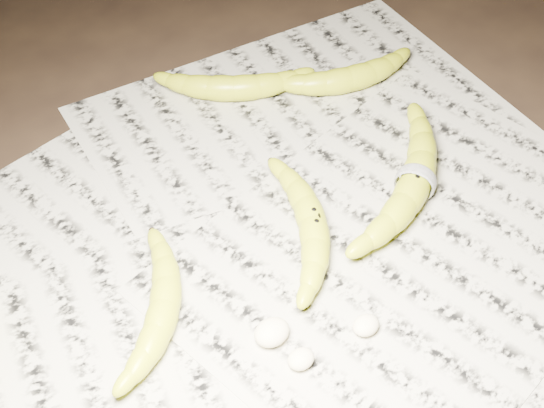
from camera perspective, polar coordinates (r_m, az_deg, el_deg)
ground at (r=0.90m, az=-0.49°, el=-2.29°), size 3.00×3.00×0.00m
newspaper_patch at (r=0.87m, az=-1.59°, el=-4.30°), size 0.90×0.70×0.01m
banana_left_b at (r=0.81m, az=-8.16°, el=-7.59°), size 0.16×0.17×0.03m
banana_center at (r=0.88m, az=3.09°, el=-1.43°), size 0.15×0.20×0.04m
banana_taped at (r=0.94m, az=10.77°, el=1.76°), size 0.25×0.18×0.04m
banana_upper_a at (r=1.06m, az=-2.90°, el=8.87°), size 0.19×0.16×0.04m
banana_upper_b at (r=1.08m, az=5.80°, el=9.49°), size 0.19×0.12×0.04m
measuring_tape at (r=0.94m, az=10.77°, el=1.76°), size 0.03×0.05×0.05m
flesh_chunk_a at (r=0.79m, az=-0.01°, el=-9.47°), size 0.04×0.03×0.02m
flesh_chunk_b at (r=0.78m, az=2.20°, el=-11.44°), size 0.03×0.02×0.02m
flesh_chunk_c at (r=0.81m, az=7.11°, el=-8.89°), size 0.03×0.03×0.02m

